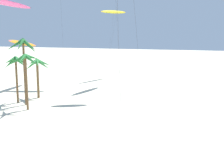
% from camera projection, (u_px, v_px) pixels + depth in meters
% --- Properties ---
extents(palm_tree_0, '(3.89, 4.33, 7.14)m').
position_uv_depth(palm_tree_0, '(16.00, 63.00, 40.16)').
color(palm_tree_0, brown).
rests_on(palm_tree_0, ground).
extents(palm_tree_1, '(4.13, 4.65, 7.85)m').
position_uv_depth(palm_tree_1, '(25.00, 63.00, 36.36)').
color(palm_tree_1, brown).
rests_on(palm_tree_1, ground).
extents(palm_tree_2, '(4.26, 4.64, 9.84)m').
position_uv_depth(palm_tree_2, '(23.00, 50.00, 38.67)').
color(palm_tree_2, brown).
rests_on(palm_tree_2, ground).
extents(palm_tree_3, '(4.49, 4.73, 6.46)m').
position_uv_depth(palm_tree_3, '(38.00, 66.00, 43.19)').
color(palm_tree_3, brown).
rests_on(palm_tree_3, ground).
extents(flying_kite_2, '(4.59, 9.51, 15.51)m').
position_uv_depth(flying_kite_2, '(114.00, 12.00, 60.22)').
color(flying_kite_2, yellow).
rests_on(flying_kite_2, ground).
extents(flying_kite_5, '(1.52, 8.98, 9.68)m').
position_uv_depth(flying_kite_5, '(23.00, 43.00, 50.76)').
color(flying_kite_5, orange).
rests_on(flying_kite_5, ground).
extents(flying_kite_7, '(7.87, 6.87, 15.47)m').
position_uv_depth(flying_kite_7, '(0.00, 2.00, 31.21)').
color(flying_kite_7, '#EA5193').
rests_on(flying_kite_7, ground).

